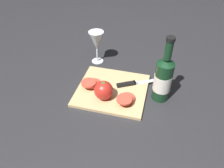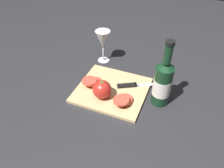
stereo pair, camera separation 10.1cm
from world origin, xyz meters
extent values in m
plane|color=#28282B|center=(0.00, 0.00, 0.00)|extent=(3.00, 3.00, 0.00)
cube|color=tan|center=(0.08, -0.02, 0.01)|extent=(0.32, 0.30, 0.01)
cylinder|color=#14381E|center=(-0.15, -0.03, 0.09)|extent=(0.08, 0.08, 0.19)
cone|color=#14381E|center=(-0.15, -0.03, 0.20)|extent=(0.07, 0.07, 0.02)
cylinder|color=#14381E|center=(-0.15, -0.03, 0.25)|extent=(0.03, 0.03, 0.08)
cylinder|color=black|center=(-0.15, -0.03, 0.30)|extent=(0.04, 0.04, 0.01)
cylinder|color=white|center=(-0.15, -0.03, 0.09)|extent=(0.08, 0.08, 0.08)
cylinder|color=silver|center=(0.22, -0.24, 0.00)|extent=(0.06, 0.06, 0.00)
cylinder|color=silver|center=(0.22, -0.24, 0.04)|extent=(0.01, 0.01, 0.07)
cone|color=silver|center=(0.22, -0.24, 0.13)|extent=(0.08, 0.08, 0.10)
cone|color=beige|center=(0.22, -0.24, 0.09)|extent=(0.02, 0.02, 0.03)
sphere|color=red|center=(0.10, 0.05, 0.06)|extent=(0.09, 0.09, 0.09)
cylinder|color=#47702D|center=(0.10, 0.05, 0.10)|extent=(0.02, 0.02, 0.01)
cube|color=silver|center=(-0.09, -0.12, 0.01)|extent=(0.14, 0.09, 0.00)
cube|color=silver|center=(-0.02, -0.08, 0.02)|extent=(0.02, 0.02, 0.01)
cube|color=black|center=(0.02, -0.06, 0.02)|extent=(0.09, 0.06, 0.01)
cylinder|color=#DB4C38|center=(0.17, -0.03, 0.02)|extent=(0.07, 0.07, 0.01)
cylinder|color=#DB4C38|center=(0.17, -0.02, 0.03)|extent=(0.07, 0.07, 0.01)
cylinder|color=#DB4C38|center=(0.18, -0.01, 0.04)|extent=(0.07, 0.07, 0.01)
cylinder|color=#DB4C38|center=(0.18, 0.00, 0.04)|extent=(0.07, 0.07, 0.01)
cylinder|color=#DB4C38|center=(-0.01, 0.03, 0.02)|extent=(0.07, 0.07, 0.01)
cylinder|color=#DB4C38|center=(-0.01, 0.04, 0.03)|extent=(0.07, 0.07, 0.01)
cylinder|color=#DB4C38|center=(0.00, 0.05, 0.04)|extent=(0.07, 0.07, 0.01)
cylinder|color=#DB4C38|center=(0.00, 0.07, 0.04)|extent=(0.07, 0.07, 0.01)
camera|label=1|loc=(-0.12, 0.73, 0.70)|focal=35.00mm
camera|label=2|loc=(-0.21, 0.69, 0.70)|focal=35.00mm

